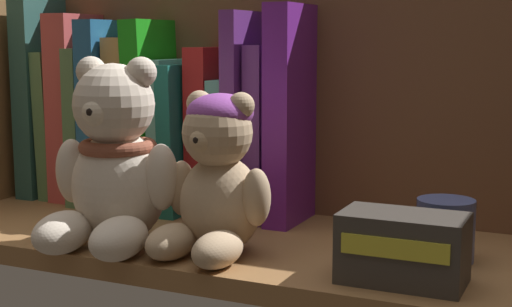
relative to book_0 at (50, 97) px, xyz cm
name	(u,v)px	position (x,y,z in cm)	size (l,w,h in cm)	color
shelf_board	(259,249)	(34.28, -10.23, -13.47)	(74.24, 24.81, 2.00)	olive
shelf_back_panel	(307,94)	(34.28, 2.78, 1.21)	(76.64, 1.20, 31.37)	brown
book_0	(50,97)	(0.00, 0.00, 0.00)	(2.68, 11.33, 24.94)	#2B5A54
book_1	(67,124)	(2.54, 0.00, -3.32)	(1.79, 10.55, 18.30)	#528251
book_2	(85,107)	(5.44, 0.00, -1.03)	(3.41, 11.25, 22.87)	#CA4C4C
book_3	(104,124)	(8.38, 0.00, -3.08)	(1.85, 13.88, 18.77)	#507B4F
book_4	(121,111)	(10.89, 0.00, -1.43)	(2.55, 14.46, 22.08)	#205B91
book_5	(141,121)	(13.81, 0.00, -2.45)	(2.68, 11.99, 20.03)	tan
book_6	(161,114)	(16.70, 0.00, -1.45)	(2.50, 12.40, 22.05)	#1B9B19
book_7	(179,133)	(19.20, 0.00, -3.70)	(1.90, 11.71, 17.55)	#73C3B9
book_8	(195,136)	(21.38, 0.00, -3.95)	(1.84, 14.39, 17.04)	#1A6960
book_9	(214,129)	(23.91, 0.00, -2.99)	(2.61, 9.91, 18.96)	red
book_10	(236,146)	(26.74, 0.00, -4.77)	(2.44, 10.43, 15.40)	#64B7AD
book_11	(255,115)	(29.13, 0.00, -1.05)	(1.75, 14.22, 22.84)	#5D2875
book_12	(273,131)	(31.32, 0.00, -2.86)	(2.01, 11.84, 19.23)	#6C3586
book_13	(295,113)	(34.03, 0.00, -0.70)	(2.81, 13.01, 23.55)	#6B218E
teddy_bear_larger	(113,166)	(22.31, -17.77, -4.70)	(13.34, 13.60, 18.22)	beige
teddy_bear_smaller	(216,178)	(32.79, -16.48, -5.29)	(11.15, 11.44, 15.14)	tan
pillar_candle	(445,230)	(52.52, -9.73, -9.66)	(5.22, 5.22, 5.62)	#4C5B99
small_product_box	(403,248)	(50.56, -17.56, -9.57)	(10.15, 5.99, 5.80)	#38332D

